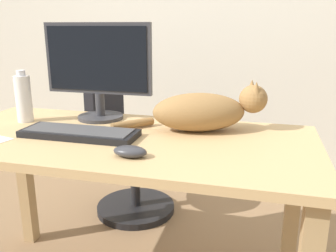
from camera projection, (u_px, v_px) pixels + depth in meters
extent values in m
cube|color=beige|center=(198.00, 1.00, 2.62)|extent=(6.00, 0.04, 2.60)
cube|color=tan|center=(121.00, 140.00, 1.35)|extent=(1.44, 0.68, 0.03)
cube|color=tan|center=(25.00, 181.00, 1.87)|extent=(0.06, 0.06, 0.70)
cube|color=tan|center=(292.00, 213.00, 1.54)|extent=(0.06, 0.06, 0.70)
cylinder|color=black|center=(136.00, 207.00, 2.27)|extent=(0.48, 0.48, 0.04)
cylinder|color=black|center=(135.00, 177.00, 2.21)|extent=(0.06, 0.06, 0.46)
cylinder|color=black|center=(134.00, 136.00, 2.14)|extent=(0.44, 0.44, 0.06)
cube|color=black|center=(105.00, 96.00, 2.14)|extent=(0.10, 0.36, 0.40)
cylinder|color=#333338|center=(101.00, 117.00, 1.60)|extent=(0.20, 0.20, 0.01)
cylinder|color=#333338|center=(100.00, 104.00, 1.59)|extent=(0.04, 0.04, 0.10)
cube|color=#333338|center=(98.00, 59.00, 1.53)|extent=(0.48, 0.03, 0.30)
cube|color=black|center=(96.00, 59.00, 1.52)|extent=(0.45, 0.01, 0.27)
cube|color=black|center=(80.00, 133.00, 1.34)|extent=(0.44, 0.15, 0.02)
cube|color=#444447|center=(79.00, 130.00, 1.34)|extent=(0.40, 0.12, 0.00)
ellipsoid|color=olive|center=(199.00, 112.00, 1.40)|extent=(0.40, 0.28, 0.15)
sphere|color=olive|center=(253.00, 99.00, 1.40)|extent=(0.11, 0.11, 0.11)
cone|color=olive|center=(252.00, 85.00, 1.41)|extent=(0.04, 0.04, 0.04)
cone|color=olive|center=(256.00, 88.00, 1.36)|extent=(0.04, 0.04, 0.04)
cylinder|color=olive|center=(133.00, 124.00, 1.44)|extent=(0.15, 0.15, 0.03)
ellipsoid|color=#333338|center=(130.00, 151.00, 1.13)|extent=(0.11, 0.06, 0.04)
cylinder|color=silver|center=(24.00, 99.00, 1.53)|extent=(0.07, 0.07, 0.20)
cylinder|color=silver|center=(21.00, 73.00, 1.50)|extent=(0.04, 0.04, 0.02)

